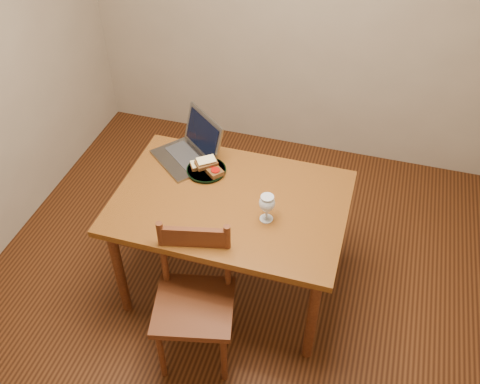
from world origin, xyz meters
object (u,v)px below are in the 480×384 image
(chair, at_px, (194,296))
(laptop, at_px, (192,147))
(milk_glass, at_px, (267,208))
(plate, at_px, (206,170))
(table, at_px, (231,211))

(chair, height_order, laptop, laptop)
(milk_glass, bearing_deg, chair, -123.56)
(plate, relative_size, milk_glass, 1.40)
(plate, bearing_deg, chair, -76.92)
(laptop, bearing_deg, plate, -1.98)
(plate, bearing_deg, laptop, 138.68)
(table, distance_m, milk_glass, 0.30)
(table, distance_m, laptop, 0.49)
(chair, distance_m, laptop, 0.93)
(chair, xyz_separation_m, plate, (-0.16, 0.70, 0.26))
(table, height_order, milk_glass, milk_glass)
(chair, relative_size, plate, 2.11)
(milk_glass, relative_size, laptop, 0.35)
(table, bearing_deg, milk_glass, -21.42)
(table, relative_size, milk_glass, 7.73)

